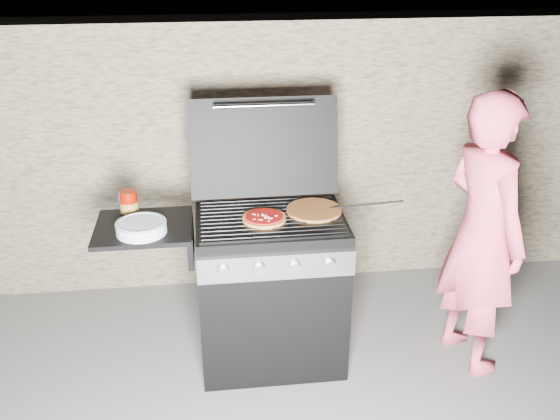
{
  "coord_description": "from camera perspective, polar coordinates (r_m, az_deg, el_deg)",
  "views": [
    {
      "loc": [
        -0.31,
        -2.98,
        2.35
      ],
      "look_at": [
        0.05,
        0.0,
        0.95
      ],
      "focal_mm": 40.0,
      "sensor_mm": 36.0,
      "label": 1
    }
  ],
  "objects": [
    {
      "name": "pizza_topped",
      "position": [
        3.29,
        -1.46,
        -0.69
      ],
      "size": [
        0.3,
        0.3,
        0.03
      ],
      "primitive_type": null,
      "rotation": [
        0.0,
        0.0,
        0.36
      ],
      "color": "tan",
      "rests_on": "gas_grill"
    },
    {
      "name": "blue_carton",
      "position": [
        3.46,
        -13.88,
        0.73
      ],
      "size": [
        0.07,
        0.05,
        0.14
      ],
      "primitive_type": "cube",
      "rotation": [
        0.0,
        0.0,
        -0.24
      ],
      "color": "#1B2BC0",
      "rests_on": "gas_grill"
    },
    {
      "name": "tongs",
      "position": [
        3.39,
        7.83,
        0.42
      ],
      "size": [
        0.39,
        0.11,
        0.08
      ],
      "primitive_type": "cylinder",
      "rotation": [
        0.0,
        1.4,
        -0.26
      ],
      "color": "black",
      "rests_on": "gas_grill"
    },
    {
      "name": "plate_stack",
      "position": [
        3.24,
        -12.57,
        -1.57
      ],
      "size": [
        0.33,
        0.33,
        0.06
      ],
      "primitive_type": "cylinder",
      "rotation": [
        0.0,
        0.0,
        0.35
      ],
      "color": "silver",
      "rests_on": "gas_grill"
    },
    {
      "name": "stone_wall",
      "position": [
        4.29,
        -2.36,
        5.23
      ],
      "size": [
        8.0,
        0.35,
        1.8
      ],
      "primitive_type": "cube",
      "color": "#857556",
      "rests_on": "ground"
    },
    {
      "name": "sauce_jar",
      "position": [
        3.43,
        -13.65,
        0.61
      ],
      "size": [
        0.11,
        0.11,
        0.14
      ],
      "primitive_type": "cylinder",
      "rotation": [
        0.0,
        0.0,
        -0.21
      ],
      "color": "#780C00",
      "rests_on": "gas_grill"
    },
    {
      "name": "pizza_plain",
      "position": [
        3.39,
        3.13,
        -0.01
      ],
      "size": [
        0.4,
        0.4,
        0.02
      ],
      "primitive_type": "cylinder",
      "rotation": [
        0.0,
        0.0,
        -0.42
      ],
      "color": "#AD6528",
      "rests_on": "gas_grill"
    },
    {
      "name": "person",
      "position": [
        3.55,
        18.02,
        -2.16
      ],
      "size": [
        0.52,
        0.67,
        1.6
      ],
      "primitive_type": "imported",
      "rotation": [
        0.0,
        0.0,
        1.84
      ],
      "color": "#DA4A60",
      "rests_on": "ground"
    },
    {
      "name": "gas_grill",
      "position": [
        3.53,
        -4.88,
        -7.55
      ],
      "size": [
        1.34,
        0.79,
        0.91
      ],
      "primitive_type": null,
      "color": "black",
      "rests_on": "ground"
    },
    {
      "name": "ground",
      "position": [
        3.81,
        -0.77,
        -13.12
      ],
      "size": [
        50.0,
        50.0,
        0.0
      ],
      "primitive_type": "plane",
      "color": "#585654"
    }
  ]
}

